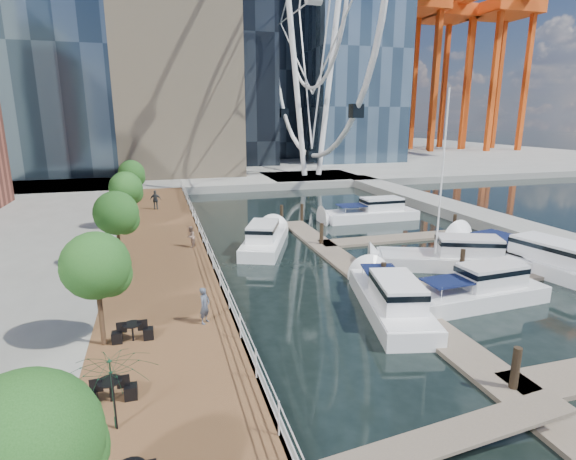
# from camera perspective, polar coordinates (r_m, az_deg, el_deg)

# --- Properties ---
(ground) EXTENTS (520.00, 520.00, 0.00)m
(ground) POSITION_cam_1_polar(r_m,az_deg,el_deg) (18.94, 15.27, -17.43)
(ground) COLOR black
(ground) RESTS_ON ground
(boardwalk) EXTENTS (6.00, 60.00, 1.00)m
(boardwalk) POSITION_cam_1_polar(r_m,az_deg,el_deg) (30.03, -15.65, -4.36)
(boardwalk) COLOR brown
(boardwalk) RESTS_ON ground
(seawall) EXTENTS (0.25, 60.00, 1.00)m
(seawall) POSITION_cam_1_polar(r_m,az_deg,el_deg) (30.17, -9.95, -3.94)
(seawall) COLOR #595954
(seawall) RESTS_ON ground
(land_far) EXTENTS (200.00, 114.00, 1.00)m
(land_far) POSITION_cam_1_polar(r_m,az_deg,el_deg) (116.27, -11.96, 9.30)
(land_far) COLOR gray
(land_far) RESTS_ON ground
(breakwater) EXTENTS (4.00, 60.00, 1.00)m
(breakwater) POSITION_cam_1_polar(r_m,az_deg,el_deg) (45.26, 23.94, 1.12)
(breakwater) COLOR gray
(breakwater) RESTS_ON ground
(pier) EXTENTS (14.00, 12.00, 1.00)m
(pier) POSITION_cam_1_polar(r_m,az_deg,el_deg) (70.07, 3.00, 6.55)
(pier) COLOR gray
(pier) RESTS_ON ground
(railing) EXTENTS (0.10, 60.00, 1.05)m
(railing) POSITION_cam_1_polar(r_m,az_deg,el_deg) (29.86, -10.22, -2.09)
(railing) COLOR white
(railing) RESTS_ON boardwalk
(floating_docks) EXTENTS (16.00, 34.00, 2.60)m
(floating_docks) POSITION_cam_1_polar(r_m,az_deg,el_deg) (30.42, 18.48, -4.35)
(floating_docks) COLOR #6D6051
(floating_docks) RESTS_ON ground
(port_cranes) EXTENTS (40.00, 52.00, 38.00)m
(port_cranes) POSITION_cam_1_polar(r_m,az_deg,el_deg) (133.79, 19.70, 17.78)
(port_cranes) COLOR #D84C14
(port_cranes) RESTS_ON ground
(street_trees) EXTENTS (2.60, 42.60, 4.60)m
(street_trees) POSITION_cam_1_polar(r_m,az_deg,el_deg) (28.21, -21.00, 2.02)
(street_trees) COLOR #3F2B1C
(street_trees) RESTS_ON ground
(cafe_tables) EXTENTS (2.50, 13.70, 0.74)m
(cafe_tables) POSITION_cam_1_polar(r_m,az_deg,el_deg) (14.37, -20.60, -22.63)
(cafe_tables) COLOR black
(cafe_tables) RESTS_ON ground
(yacht_foreground) EXTENTS (9.09, 2.90, 2.15)m
(yacht_foreground) POSITION_cam_1_polar(r_m,az_deg,el_deg) (26.37, 22.47, -8.72)
(yacht_foreground) COLOR silver
(yacht_foreground) RESTS_ON ground
(pedestrian_near) EXTENTS (0.67, 0.71, 1.63)m
(pedestrian_near) POSITION_cam_1_polar(r_m,az_deg,el_deg) (20.09, -10.55, -9.40)
(pedestrian_near) COLOR #454C5C
(pedestrian_near) RESTS_ON boardwalk
(pedestrian_mid) EXTENTS (0.78, 0.87, 1.48)m
(pedestrian_mid) POSITION_cam_1_polar(r_m,az_deg,el_deg) (31.66, -12.25, -0.85)
(pedestrian_mid) COLOR #8C6F61
(pedestrian_mid) RESTS_ON boardwalk
(pedestrian_far) EXTENTS (1.16, 0.66, 1.86)m
(pedestrian_far) POSITION_cam_1_polar(r_m,az_deg,el_deg) (45.61, -16.46, 3.70)
(pedestrian_far) COLOR #2E3339
(pedestrian_far) RESTS_ON boardwalk
(moored_yachts) EXTENTS (21.93, 35.37, 11.50)m
(moored_yachts) POSITION_cam_1_polar(r_m,az_deg,el_deg) (31.46, 19.15, -4.74)
(moored_yachts) COLOR silver
(moored_yachts) RESTS_ON ground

